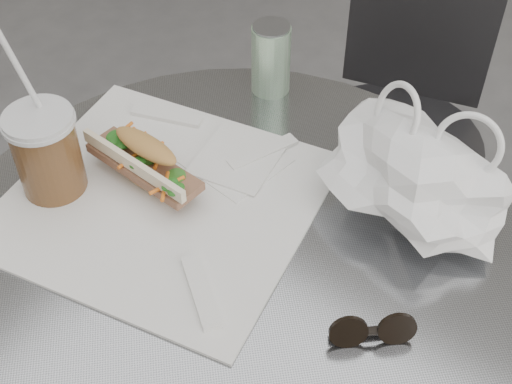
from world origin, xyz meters
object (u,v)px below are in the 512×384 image
Objects in this scene: cafe_table at (238,358)px; drink_can at (271,58)px; sunglasses at (372,331)px; chair_far at (386,175)px; iced_coffee at (47,152)px; banh_mi at (145,162)px.

drink_can is (-0.16, 0.29, 0.33)m from cafe_table.
sunglasses is at bearing -40.04° from drink_can.
cafe_table is 8.77× the size of sunglasses.
cafe_table is 0.65m from chair_far.
drink_can is (0.10, 0.36, -0.01)m from iced_coffee.
banh_mi is 0.28m from drink_can.
drink_can reaches higher than sunglasses.
chair_far is at bearing 75.55° from iced_coffee.
drink_can is at bearing 118.21° from cafe_table.
drink_can reaches higher than banh_mi.
drink_can reaches higher than chair_far.
cafe_table is at bearing 81.19° from chair_far.
cafe_table is 6.57× the size of drink_can.
cafe_table is at bearing 14.84° from iced_coffee.
cafe_table is at bearing -1.83° from banh_mi.
sunglasses is at bearing 98.19° from chair_far.
iced_coffee is at bearing -165.16° from cafe_table.
banh_mi is 0.82× the size of iced_coffee.
iced_coffee reaches higher than banh_mi.
chair_far is at bearing 77.22° from drink_can.
drink_can is at bearing 73.97° from iced_coffee.
banh_mi is at bearing 41.20° from iced_coffee.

